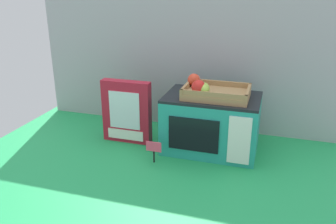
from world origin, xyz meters
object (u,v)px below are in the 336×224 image
Objects in this scene: cookie_set_box at (127,112)px; price_sign at (154,149)px; toy_microwave at (211,123)px; food_groups_crate at (212,91)px.

price_sign is at bearing -40.99° from cookie_set_box.
price_sign is (-0.21, -0.21, -0.07)m from toy_microwave.
food_groups_crate reaches higher than price_sign.
food_groups_crate is at bearing 41.49° from price_sign.
toy_microwave is at bearing 44.00° from price_sign.
cookie_set_box reaches higher than price_sign.
cookie_set_box is (-0.41, -0.01, -0.14)m from food_groups_crate.
food_groups_crate is 2.91× the size of price_sign.
cookie_set_box is (-0.41, -0.03, 0.02)m from toy_microwave.
price_sign is at bearing -136.00° from toy_microwave.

